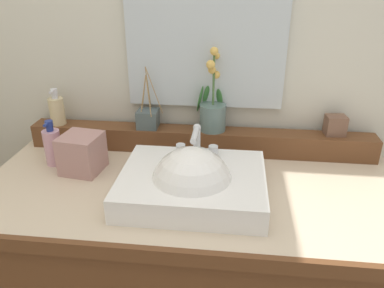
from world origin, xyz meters
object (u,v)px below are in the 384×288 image
object	(u,v)px
potted_plant	(213,110)
lotion_bottle	(53,146)
soap_dispenser	(57,110)
trinket_box	(335,125)
tissue_box	(82,153)
reed_diffuser	(148,118)
sink_basin	(192,186)

from	to	relation	value
potted_plant	lotion_bottle	xyz separation A→B (m)	(-0.56, -0.17, -0.10)
potted_plant	lotion_bottle	bearing A→B (deg)	-162.77
soap_dispenser	trinket_box	world-z (taller)	soap_dispenser
trinket_box	lotion_bottle	distance (m)	1.04
soap_dispenser	trinket_box	xyz separation A→B (m)	(1.06, 0.02, -0.02)
trinket_box	lotion_bottle	bearing A→B (deg)	-175.88
tissue_box	reed_diffuser	bearing A→B (deg)	47.35
reed_diffuser	trinket_box	xyz separation A→B (m)	(0.70, 0.01, -0.00)
potted_plant	trinket_box	distance (m)	0.46
tissue_box	soap_dispenser	bearing A→B (deg)	130.37
potted_plant	tissue_box	bearing A→B (deg)	-154.24
reed_diffuser	potted_plant	bearing A→B (deg)	1.07
trinket_box	lotion_bottle	xyz separation A→B (m)	(-1.02, -0.18, -0.06)
potted_plant	lotion_bottle	distance (m)	0.60
soap_dispenser	tissue_box	bearing A→B (deg)	-49.63
trinket_box	tissue_box	xyz separation A→B (m)	(-0.89, -0.22, -0.06)
soap_dispenser	lotion_bottle	bearing A→B (deg)	-74.14
sink_basin	trinket_box	size ratio (longest dim) A/B	6.09
soap_dispenser	tissue_box	size ratio (longest dim) A/B	1.08
sink_basin	reed_diffuser	distance (m)	0.40
sink_basin	soap_dispenser	bearing A→B (deg)	150.29
reed_diffuser	lotion_bottle	size ratio (longest dim) A/B	1.42
potted_plant	reed_diffuser	xyz separation A→B (m)	(-0.25, -0.00, -0.04)
potted_plant	soap_dispenser	size ratio (longest dim) A/B	2.19
lotion_bottle	tissue_box	bearing A→B (deg)	-16.86
reed_diffuser	trinket_box	size ratio (longest dim) A/B	3.25
sink_basin	trinket_box	distance (m)	0.61
sink_basin	tissue_box	distance (m)	0.42
soap_dispenser	lotion_bottle	xyz separation A→B (m)	(0.05, -0.16, -0.08)
soap_dispenser	lotion_bottle	world-z (taller)	soap_dispenser
soap_dispenser	sink_basin	bearing A→B (deg)	-29.71
sink_basin	potted_plant	size ratio (longest dim) A/B	1.42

